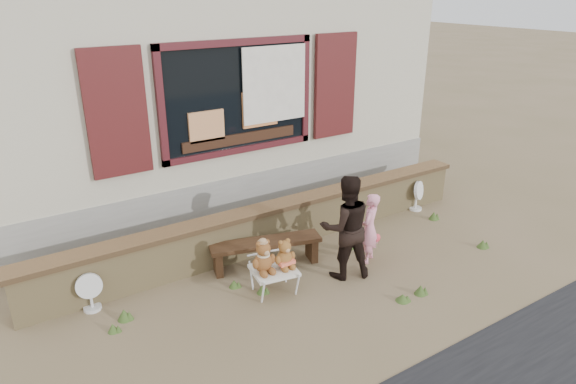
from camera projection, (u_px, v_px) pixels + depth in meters
ground at (312, 275)px, 6.87m from camera, size 80.00×80.00×0.00m
shopfront at (175, 77)px, 9.61m from camera, size 8.04×5.13×4.00m
brick_wall at (273, 225)px, 7.52m from camera, size 7.10×0.36×0.67m
bench at (266, 248)px, 6.99m from camera, size 1.55×0.73×0.39m
folding_chair at (274, 271)px, 6.39m from camera, size 0.61×0.56×0.33m
teddy_bear_left at (263, 256)px, 6.25m from camera, size 0.36×0.32×0.43m
teddy_bear_right at (284, 253)px, 6.36m from camera, size 0.32×0.29×0.39m
child at (369, 228)px, 7.05m from camera, size 0.44×0.40×1.01m
adult at (346, 227)px, 6.62m from camera, size 0.83×0.74×1.42m
fan_left at (90, 291)px, 6.05m from camera, size 0.32×0.21×0.50m
fan_right at (416, 195)px, 8.78m from camera, size 0.34×0.23×0.52m
grass_tufts at (338, 270)px, 6.87m from camera, size 5.42×1.65×0.15m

